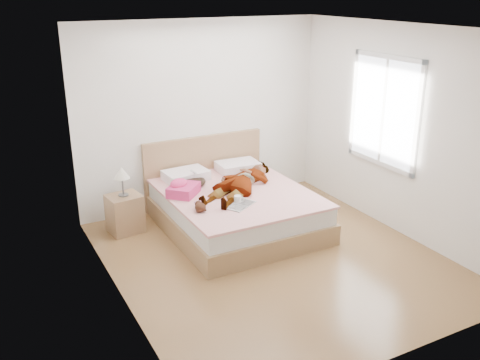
# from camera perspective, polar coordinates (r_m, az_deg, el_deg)

# --- Properties ---
(ground) EXTENTS (4.00, 4.00, 0.00)m
(ground) POSITION_cam_1_polar(r_m,az_deg,el_deg) (6.32, 3.65, -8.32)
(ground) COLOR #4F3018
(ground) RESTS_ON ground
(woman) EXTENTS (1.63, 1.45, 0.22)m
(woman) POSITION_cam_1_polar(r_m,az_deg,el_deg) (6.98, 0.10, 0.10)
(woman) COLOR silver
(woman) RESTS_ON bed
(hair) EXTENTS (0.53, 0.62, 0.08)m
(hair) POSITION_cam_1_polar(r_m,az_deg,el_deg) (7.16, -5.63, -0.06)
(hair) COLOR black
(hair) RESTS_ON bed
(phone) EXTENTS (0.09, 0.09, 0.05)m
(phone) POSITION_cam_1_polar(r_m,az_deg,el_deg) (7.10, -4.99, 0.87)
(phone) COLOR silver
(phone) RESTS_ON bed
(room_shell) EXTENTS (4.00, 4.00, 4.00)m
(room_shell) POSITION_cam_1_polar(r_m,az_deg,el_deg) (7.06, 15.11, 7.08)
(room_shell) COLOR white
(room_shell) RESTS_ON ground
(bed) EXTENTS (1.80, 2.08, 1.00)m
(bed) POSITION_cam_1_polar(r_m,az_deg,el_deg) (7.02, -0.71, -2.80)
(bed) COLOR olive
(bed) RESTS_ON ground
(towel) EXTENTS (0.51, 0.51, 0.21)m
(towel) POSITION_cam_1_polar(r_m,az_deg,el_deg) (6.77, -6.17, -0.90)
(towel) COLOR #E73E8F
(towel) RESTS_ON bed
(magazine) EXTENTS (0.47, 0.42, 0.02)m
(magazine) POSITION_cam_1_polar(r_m,az_deg,el_deg) (6.44, -0.11, -2.62)
(magazine) COLOR white
(magazine) RESTS_ON bed
(coffee_mug) EXTENTS (0.14, 0.12, 0.10)m
(coffee_mug) POSITION_cam_1_polar(r_m,az_deg,el_deg) (6.47, -0.21, -2.10)
(coffee_mug) COLOR white
(coffee_mug) RESTS_ON bed
(plush_toy) EXTENTS (0.14, 0.21, 0.11)m
(plush_toy) POSITION_cam_1_polar(r_m,az_deg,el_deg) (6.26, -4.29, -2.86)
(plush_toy) COLOR #311D0D
(plush_toy) RESTS_ON bed
(nightstand) EXTENTS (0.45, 0.41, 0.88)m
(nightstand) POSITION_cam_1_polar(r_m,az_deg,el_deg) (7.00, -12.20, -3.20)
(nightstand) COLOR brown
(nightstand) RESTS_ON ground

